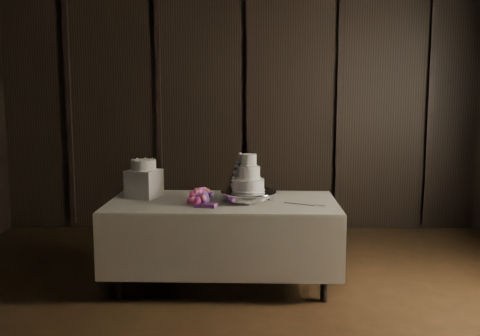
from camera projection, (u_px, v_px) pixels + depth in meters
name	position (u px, v px, depth m)	size (l,w,h in m)	color
room	(252.00, 127.00, 3.39)	(6.08, 7.08, 3.08)	black
display_table	(223.00, 239.00, 4.94)	(2.01, 1.08, 0.76)	beige
cake_stand	(248.00, 196.00, 4.86)	(0.48, 0.48, 0.09)	silver
wedding_cake	(246.00, 177.00, 4.82)	(0.31, 0.27, 0.32)	white
bouquet	(201.00, 197.00, 4.75)	(0.28, 0.38, 0.18)	#EA6092
box_pedestal	(144.00, 184.00, 5.04)	(0.26, 0.26, 0.25)	white
small_cake	(143.00, 165.00, 5.02)	(0.22, 0.22, 0.09)	white
cake_knife	(299.00, 204.00, 4.71)	(0.37, 0.02, 0.01)	silver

